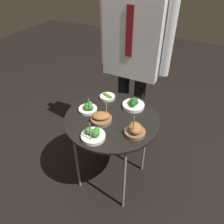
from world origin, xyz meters
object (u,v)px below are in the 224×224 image
object	(u,v)px
bowl_asparagus_back_left	(107,97)
bowl_broccoli_front_center	(134,104)
bowl_broccoli_near_rim	(88,108)
bowl_roast_back_right	(135,130)
waiter_figure	(134,47)
bowl_broccoli_far_rim	(93,135)
bowl_roast_mid_right	(101,118)
serving_cart	(112,123)

from	to	relation	value
bowl_asparagus_back_left	bowl_broccoli_front_center	size ratio (longest dim) A/B	0.74
bowl_broccoli_near_rim	bowl_broccoli_front_center	world-z (taller)	bowl_broccoli_near_rim
bowl_asparagus_back_left	bowl_roast_back_right	xyz separation A→B (m)	(0.36, -0.29, 0.02)
waiter_figure	bowl_broccoli_far_rim	bearing A→B (deg)	-86.22
bowl_asparagus_back_left	bowl_broccoli_near_rim	bearing A→B (deg)	-101.36
bowl_roast_back_right	bowl_broccoli_front_center	xyz separation A→B (m)	(-0.13, 0.27, -0.00)
bowl_broccoli_near_rim	bowl_broccoli_front_center	bearing A→B (deg)	35.38
bowl_roast_mid_right	bowl_asparagus_back_left	bearing A→B (deg)	110.40
bowl_asparagus_back_left	serving_cart	bearing A→B (deg)	-54.12
bowl_broccoli_near_rim	waiter_figure	world-z (taller)	waiter_figure
bowl_broccoli_front_center	bowl_broccoli_far_rim	size ratio (longest dim) A/B	1.04
serving_cart	waiter_figure	size ratio (longest dim) A/B	0.42
bowl_broccoli_far_rim	waiter_figure	distance (m)	0.80
bowl_roast_back_right	bowl_broccoli_far_rim	size ratio (longest dim) A/B	1.06
bowl_roast_back_right	serving_cart	bearing A→B (deg)	158.43
bowl_roast_back_right	bowl_broccoli_far_rim	xyz separation A→B (m)	(-0.22, -0.16, -0.01)
bowl_broccoli_far_rim	waiter_figure	bearing A→B (deg)	93.78
bowl_roast_mid_right	bowl_broccoli_front_center	bearing A→B (deg)	63.23
serving_cart	bowl_broccoli_far_rim	distance (m)	0.25
bowl_broccoli_far_rim	bowl_asparagus_back_left	bearing A→B (deg)	107.46
serving_cart	bowl_broccoli_front_center	distance (m)	0.22
waiter_figure	bowl_broccoli_front_center	bearing A→B (deg)	-64.67
serving_cart	bowl_broccoli_near_rim	distance (m)	0.21
bowl_broccoli_near_rim	bowl_broccoli_front_center	xyz separation A→B (m)	(0.28, 0.20, 0.00)
bowl_asparagus_back_left	waiter_figure	xyz separation A→B (m)	(0.09, 0.28, 0.33)
bowl_asparagus_back_left	bowl_roast_back_right	world-z (taller)	bowl_roast_back_right
bowl_roast_back_right	bowl_broccoli_far_rim	world-z (taller)	bowl_roast_back_right
bowl_broccoli_far_rim	bowl_broccoli_near_rim	bearing A→B (deg)	128.74
bowl_roast_mid_right	bowl_roast_back_right	xyz separation A→B (m)	(0.26, -0.01, 0.00)
bowl_asparagus_back_left	bowl_broccoli_front_center	xyz separation A→B (m)	(0.24, -0.02, 0.02)
serving_cart	bowl_broccoli_near_rim	size ratio (longest dim) A/B	4.99
bowl_roast_back_right	waiter_figure	xyz separation A→B (m)	(-0.27, 0.58, 0.31)
serving_cart	bowl_roast_mid_right	bearing A→B (deg)	-122.73
bowl_roast_mid_right	bowl_broccoli_far_rim	distance (m)	0.17
bowl_broccoli_near_rim	waiter_figure	size ratio (longest dim) A/B	0.08
serving_cart	bowl_broccoli_front_center	size ratio (longest dim) A/B	4.12
bowl_roast_mid_right	bowl_roast_back_right	bearing A→B (deg)	-2.53
bowl_asparagus_back_left	bowl_roast_back_right	distance (m)	0.46
bowl_broccoli_near_rim	bowl_broccoli_far_rim	distance (m)	0.29
serving_cart	bowl_broccoli_far_rim	world-z (taller)	bowl_broccoli_far_rim
bowl_asparagus_back_left	waiter_figure	size ratio (longest dim) A/B	0.08
bowl_roast_mid_right	bowl_roast_back_right	distance (m)	0.26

